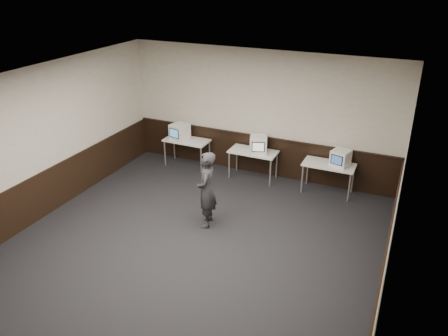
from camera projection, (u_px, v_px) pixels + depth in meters
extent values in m
plane|color=black|center=(185.00, 254.00, 8.27)|extent=(8.00, 8.00, 0.00)
plane|color=white|center=(177.00, 89.00, 6.92)|extent=(8.00, 8.00, 0.00)
plane|color=#BCB5A5|center=(260.00, 114.00, 10.90)|extent=(7.00, 0.00, 7.00)
plane|color=#BCB5A5|center=(31.00, 148.00, 8.90)|extent=(0.00, 8.00, 8.00)
plane|color=#BCB5A5|center=(393.00, 224.00, 6.29)|extent=(0.00, 8.00, 8.00)
cube|color=black|center=(258.00, 155.00, 11.35)|extent=(6.98, 0.04, 1.00)
cube|color=black|center=(42.00, 195.00, 9.36)|extent=(0.04, 7.98, 1.00)
cube|color=black|center=(380.00, 284.00, 6.76)|extent=(0.04, 7.98, 1.00)
cube|color=black|center=(259.00, 136.00, 11.11)|extent=(6.98, 0.06, 0.04)
cube|color=silver|center=(187.00, 140.00, 11.64)|extent=(1.20, 0.60, 0.04)
cylinder|color=#999999|center=(165.00, 153.00, 11.80)|extent=(0.04, 0.04, 0.71)
cylinder|color=#999999|center=(201.00, 160.00, 11.39)|extent=(0.04, 0.04, 0.71)
cylinder|color=#999999|center=(174.00, 147.00, 12.21)|extent=(0.04, 0.04, 0.71)
cylinder|color=#999999|center=(210.00, 153.00, 11.80)|extent=(0.04, 0.04, 0.71)
cube|color=silver|center=(253.00, 152.00, 10.94)|extent=(1.20, 0.60, 0.04)
cylinder|color=#999999|center=(229.00, 165.00, 11.09)|extent=(0.04, 0.04, 0.71)
cylinder|color=#999999|center=(270.00, 173.00, 10.68)|extent=(0.04, 0.04, 0.71)
cylinder|color=#999999|center=(237.00, 158.00, 11.51)|extent=(0.04, 0.04, 0.71)
cylinder|color=#999999|center=(277.00, 165.00, 11.10)|extent=(0.04, 0.04, 0.71)
cube|color=silver|center=(329.00, 165.00, 10.23)|extent=(1.20, 0.60, 0.04)
cylinder|color=#999999|center=(302.00, 179.00, 10.38)|extent=(0.04, 0.04, 0.71)
cylinder|color=#999999|center=(349.00, 188.00, 9.97)|extent=(0.04, 0.04, 0.71)
cylinder|color=#999999|center=(307.00, 171.00, 10.80)|extent=(0.04, 0.04, 0.71)
cylinder|color=#999999|center=(353.00, 179.00, 10.39)|extent=(0.04, 0.04, 0.71)
cube|color=white|center=(180.00, 132.00, 11.59)|extent=(0.50, 0.52, 0.42)
cube|color=black|center=(174.00, 133.00, 11.42)|extent=(0.31, 0.08, 0.25)
cube|color=teal|center=(174.00, 133.00, 11.41)|extent=(0.27, 0.06, 0.21)
cube|color=white|center=(259.00, 144.00, 10.77)|extent=(0.54, 0.55, 0.42)
cube|color=black|center=(258.00, 147.00, 10.56)|extent=(0.30, 0.12, 0.25)
cube|color=#B7C1A9|center=(258.00, 147.00, 10.55)|extent=(0.26, 0.09, 0.21)
cube|color=white|center=(341.00, 158.00, 10.06)|extent=(0.48, 0.49, 0.38)
cube|color=black|center=(337.00, 160.00, 9.91)|extent=(0.28, 0.09, 0.23)
cube|color=#325893|center=(337.00, 160.00, 9.90)|extent=(0.24, 0.07, 0.19)
imported|color=#25242A|center=(207.00, 190.00, 8.90)|extent=(0.55, 0.69, 1.64)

